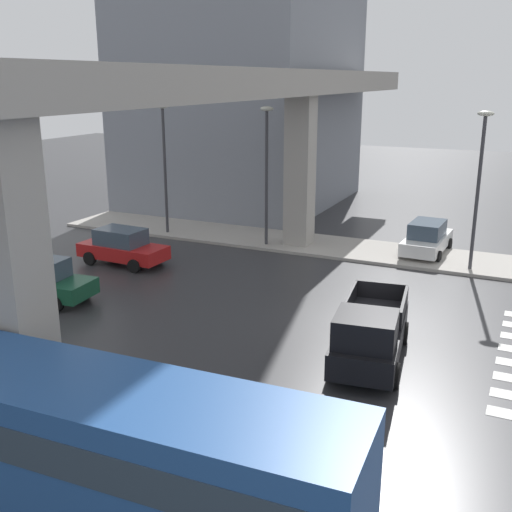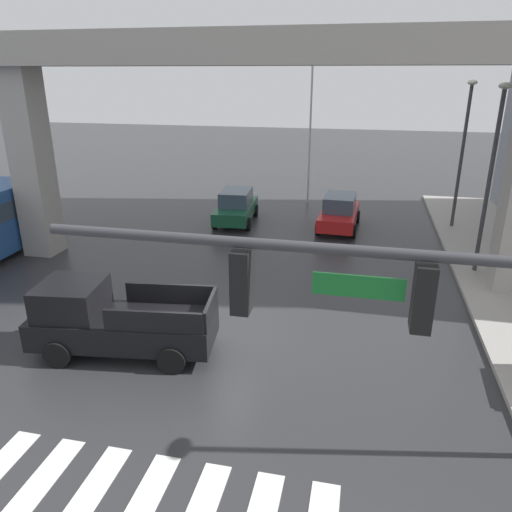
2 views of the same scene
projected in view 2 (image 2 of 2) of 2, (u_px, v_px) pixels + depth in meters
ground_plane at (213, 338)px, 14.84m from camera, size 120.00×120.00×0.00m
crosswalk_stripes at (112, 506)px, 9.10m from camera, size 8.25×2.80×0.01m
elevated_overpass at (254, 69)px, 17.35m from camera, size 52.93×2.19×8.98m
pickup_truck at (113, 320)px, 13.84m from camera, size 5.30×2.56×2.08m
sedan_red at (339, 212)px, 25.06m from camera, size 2.11×4.37×1.72m
sedan_dark_green at (236, 206)px, 26.11m from camera, size 2.21×4.42×1.72m
street_lamp_mid_block at (493, 159)px, 18.04m from camera, size 0.44×0.70×7.24m
street_lamp_far_north at (464, 139)px, 23.66m from camera, size 0.44×0.70×7.24m
flagpole at (313, 109)px, 28.38m from camera, size 1.16×0.12×9.58m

